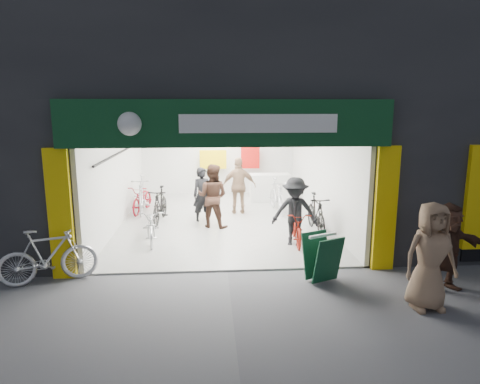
{
  "coord_description": "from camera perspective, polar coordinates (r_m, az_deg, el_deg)",
  "views": [
    {
      "loc": [
        -0.35,
        -8.35,
        3.38
      ],
      "look_at": [
        0.37,
        1.5,
        1.38
      ],
      "focal_mm": 32.0,
      "sensor_mm": 36.0,
      "label": 1
    }
  ],
  "objects": [
    {
      "name": "customer_d",
      "position": [
        13.34,
        -0.13,
        0.76
      ],
      "size": [
        1.06,
        0.45,
        1.81
      ],
      "primitive_type": "imported",
      "rotation": [
        0.0,
        0.0,
        3.13
      ],
      "color": "#947256",
      "rests_on": "ground"
    },
    {
      "name": "bike_left_back",
      "position": [
        13.96,
        -12.94,
        -0.34
      ],
      "size": [
        0.74,
        2.03,
        1.2
      ],
      "primitive_type": "imported",
      "rotation": [
        0.0,
        0.0,
        0.09
      ],
      "color": "#AEADB2",
      "rests_on": "ground"
    },
    {
      "name": "bike_left_front",
      "position": [
        10.94,
        -11.71,
        -4.36
      ],
      "size": [
        0.81,
        1.76,
        0.89
      ],
      "primitive_type": "imported",
      "rotation": [
        0.0,
        0.0,
        0.13
      ],
      "color": "#B7B8BC",
      "rests_on": "ground"
    },
    {
      "name": "bike_left_midfront",
      "position": [
        12.73,
        -10.61,
        -1.72
      ],
      "size": [
        0.66,
        1.78,
        1.05
      ],
      "primitive_type": "imported",
      "rotation": [
        0.0,
        0.0,
        -0.1
      ],
      "color": "black",
      "rests_on": "ground"
    },
    {
      "name": "customer_a",
      "position": [
        12.53,
        -5.01,
        -0.42
      ],
      "size": [
        0.68,
        0.55,
        1.63
      ],
      "primitive_type": "imported",
      "rotation": [
        0.0,
        0.0,
        0.31
      ],
      "color": "black",
      "rests_on": "ground"
    },
    {
      "name": "pedestrian_near",
      "position": [
        7.85,
        24.03,
        -7.84
      ],
      "size": [
        0.92,
        0.62,
        1.85
      ],
      "primitive_type": "imported",
      "rotation": [
        0.0,
        0.0,
        0.04
      ],
      "color": "#8A6A50",
      "rests_on": "ground"
    },
    {
      "name": "bike_left_midback",
      "position": [
        14.06,
        -12.88,
        -0.89
      ],
      "size": [
        0.87,
        1.78,
        0.9
      ],
      "primitive_type": "imported",
      "rotation": [
        0.0,
        0.0,
        -0.17
      ],
      "color": "maroon",
      "rests_on": "ground"
    },
    {
      "name": "customer_c",
      "position": [
        10.4,
        7.32,
        -2.7
      ],
      "size": [
        1.23,
        0.9,
        1.71
      ],
      "primitive_type": "imported",
      "rotation": [
        0.0,
        0.0,
        -0.27
      ],
      "color": "black",
      "rests_on": "ground"
    },
    {
      "name": "bike_right_back",
      "position": [
        13.7,
        4.95,
        -0.5
      ],
      "size": [
        0.66,
        1.87,
        1.11
      ],
      "primitive_type": "imported",
      "rotation": [
        0.0,
        0.0,
        0.08
      ],
      "color": "silver",
      "rests_on": "ground"
    },
    {
      "name": "building",
      "position": [
        13.43,
        1.27,
        15.44
      ],
      "size": [
        17.0,
        10.27,
        8.0
      ],
      "color": "#232326",
      "rests_on": "ground"
    },
    {
      "name": "parked_bike",
      "position": [
        9.08,
        -24.2,
        -7.78
      ],
      "size": [
        1.89,
        1.08,
        1.09
      ],
      "primitive_type": "imported",
      "rotation": [
        0.0,
        0.0,
        1.91
      ],
      "color": "silver",
      "rests_on": "ground"
    },
    {
      "name": "bike_right_mid",
      "position": [
        10.73,
        7.58,
        -4.65
      ],
      "size": [
        0.7,
        1.66,
        0.85
      ],
      "primitive_type": "imported",
      "rotation": [
        0.0,
        0.0,
        -0.08
      ],
      "color": "maroon",
      "rests_on": "ground"
    },
    {
      "name": "ground",
      "position": [
        9.01,
        -1.68,
        -10.59
      ],
      "size": [
        60.0,
        60.0,
        0.0
      ],
      "primitive_type": "plane",
      "color": "#56565B",
      "rests_on": "ground"
    },
    {
      "name": "pedestrian_far",
      "position": [
        8.76,
        25.92,
        -6.64
      ],
      "size": [
        1.62,
        0.82,
        1.67
      ],
      "primitive_type": "imported",
      "rotation": [
        0.0,
        0.0,
        0.22
      ],
      "color": "#3E261C",
      "rests_on": "ground"
    },
    {
      "name": "bike_right_front",
      "position": [
        11.67,
        10.11,
        -2.87
      ],
      "size": [
        0.5,
        1.77,
        1.06
      ],
      "primitive_type": "imported",
      "rotation": [
        0.0,
        0.0,
        0.0
      ],
      "color": "black",
      "rests_on": "ground"
    },
    {
      "name": "sandwich_board",
      "position": [
        8.54,
        10.88,
        -8.41
      ],
      "size": [
        0.79,
        0.8,
        0.92
      ],
      "rotation": [
        0.0,
        0.0,
        0.4
      ],
      "color": "#104027",
      "rests_on": "ground"
    },
    {
      "name": "customer_b",
      "position": [
        11.9,
        -3.7,
        -0.58
      ],
      "size": [
        1.06,
        0.94,
        1.81
      ],
      "primitive_type": "imported",
      "rotation": [
        0.0,
        0.0,
        2.79
      ],
      "color": "#3E261C",
      "rests_on": "ground"
    }
  ]
}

